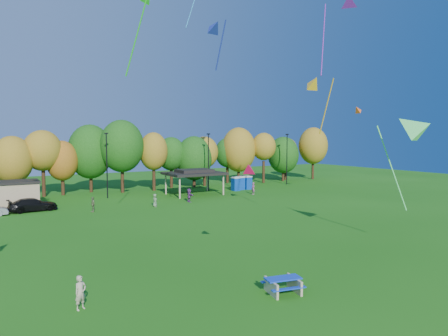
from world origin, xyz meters
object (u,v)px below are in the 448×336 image
picnic_table (283,284)px  car_d (33,205)px  porta_potties (241,183)px  kite_flyer (81,293)px

picnic_table → car_d: 34.82m
porta_potties → picnic_table: size_ratio=1.67×
picnic_table → kite_flyer: size_ratio=1.32×
kite_flyer → car_d: 30.12m
porta_potties → picnic_table: porta_potties is taller
car_d → porta_potties: bearing=-88.8°
kite_flyer → car_d: bearing=63.8°
porta_potties → picnic_table: 42.85m
picnic_table → kite_flyer: (-9.89, 3.43, 0.36)m
picnic_table → car_d: car_d is taller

